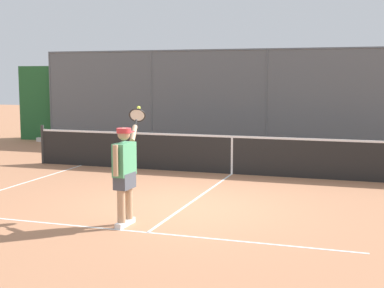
% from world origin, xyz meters
% --- Properties ---
extents(ground_plane, '(60.00, 60.00, 0.00)m').
position_xyz_m(ground_plane, '(0.00, 0.00, 0.00)').
color(ground_plane, '#B27551').
extents(court_line_markings, '(8.50, 9.90, 0.01)m').
position_xyz_m(court_line_markings, '(0.00, 2.12, 0.00)').
color(court_line_markings, white).
rests_on(court_line_markings, ground).
extents(fence_backdrop, '(19.09, 1.37, 3.31)m').
position_xyz_m(fence_backdrop, '(-0.00, -8.85, 1.39)').
color(fence_backdrop, '#565B60').
rests_on(fence_backdrop, ground).
extents(tennis_net, '(10.93, 0.09, 1.07)m').
position_xyz_m(tennis_net, '(0.00, -3.64, 0.49)').
color(tennis_net, '#2D2D2D').
rests_on(tennis_net, ground).
extents(tennis_player, '(0.42, 1.37, 1.90)m').
position_xyz_m(tennis_player, '(0.50, 1.51, 0.93)').
color(tennis_player, silver).
rests_on(tennis_player, ground).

